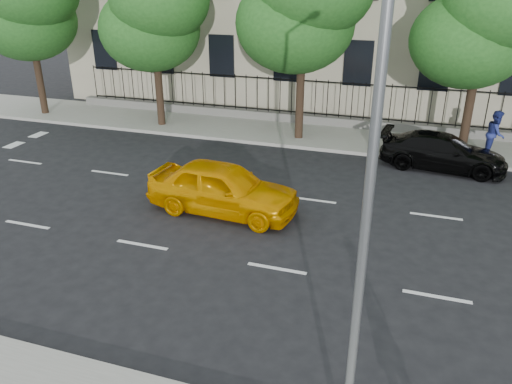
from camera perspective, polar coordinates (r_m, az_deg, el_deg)
ground at (r=11.35m, az=-1.16°, el=-15.27°), size 120.00×120.00×0.00m
far_sidewalk at (r=23.57m, az=10.09°, el=6.11°), size 60.00×4.00×0.15m
lane_markings at (r=15.16m, az=4.73°, el=-4.32°), size 49.60×4.62×0.01m
iron_fence at (r=25.02m, az=10.78°, el=8.47°), size 30.00×0.50×2.20m
street_light at (r=6.83m, az=13.69°, el=5.99°), size 0.25×3.32×8.05m
tree_b at (r=24.73m, az=-11.49°, el=20.49°), size 5.53×5.12×8.97m
tree_d at (r=21.78m, az=24.89°, el=18.43°), size 5.34×4.94×8.84m
yellow_taxi at (r=15.92m, az=-3.79°, el=0.47°), size 5.01×2.32×1.66m
black_sedan at (r=20.85m, az=20.56°, el=4.33°), size 4.95×2.43×1.39m
pedestrian_far at (r=22.61m, az=25.68°, el=6.04°), size 0.88×1.04×1.90m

